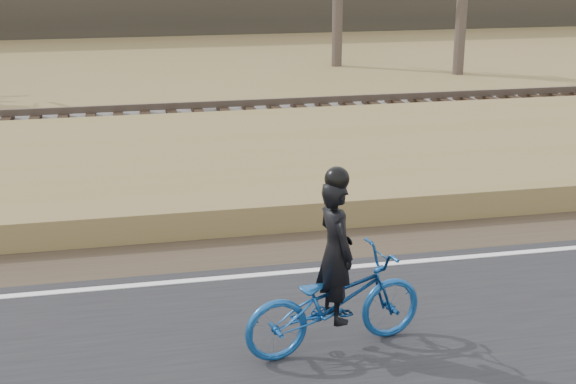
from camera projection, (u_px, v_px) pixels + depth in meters
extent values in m
plane|color=brown|center=(129.00, 297.00, 10.16)|extent=(120.00, 120.00, 0.00)
cube|color=silver|center=(128.00, 286.00, 10.33)|extent=(120.00, 0.12, 0.01)
cube|color=#473A2B|center=(127.00, 260.00, 11.27)|extent=(120.00, 1.60, 0.04)
cube|color=brown|center=(122.00, 185.00, 14.01)|extent=(120.00, 5.00, 0.44)
cube|color=slate|center=(119.00, 135.00, 17.55)|extent=(120.00, 3.00, 0.45)
cube|color=black|center=(119.00, 121.00, 17.46)|extent=(120.00, 2.40, 0.14)
cube|color=brown|center=(119.00, 122.00, 16.74)|extent=(120.00, 0.07, 0.15)
cube|color=brown|center=(118.00, 108.00, 18.08)|extent=(120.00, 0.07, 0.15)
imported|color=navy|center=(335.00, 302.00, 8.64)|extent=(2.17, 1.11, 1.09)
imported|color=black|center=(336.00, 251.00, 8.46)|extent=(0.48, 0.63, 1.56)
sphere|color=black|center=(337.00, 179.00, 8.22)|extent=(0.26, 0.26, 0.26)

